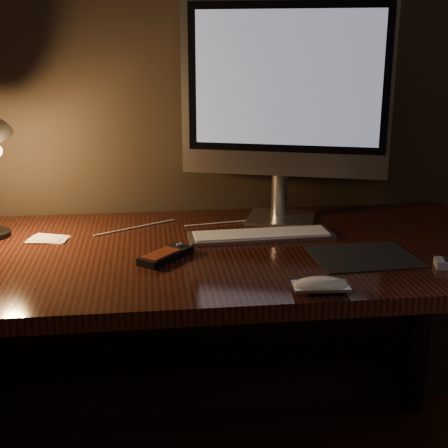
{
  "coord_description": "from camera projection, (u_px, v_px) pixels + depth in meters",
  "views": [
    {
      "loc": [
        -0.15,
        0.33,
        1.27
      ],
      "look_at": [
        0.02,
        1.73,
        0.85
      ],
      "focal_mm": 50.0,
      "sensor_mm": 36.0,
      "label": 1
    }
  ],
  "objects": [
    {
      "name": "media_remote",
      "position": [
        166.0,
        255.0,
        1.54
      ],
      "size": [
        0.15,
        0.16,
        0.03
      ],
      "rotation": [
        0.0,
        0.0,
        0.86
      ],
      "color": "black",
      "rests_on": "desk"
    },
    {
      "name": "desk",
      "position": [
        208.0,
        284.0,
        1.72
      ],
      "size": [
        1.6,
        0.75,
        0.75
      ],
      "color": "#34130B",
      "rests_on": "ground"
    },
    {
      "name": "keyboard",
      "position": [
        261.0,
        235.0,
        1.7
      ],
      "size": [
        0.4,
        0.13,
        0.01
      ],
      "primitive_type": "cube",
      "rotation": [
        0.0,
        0.0,
        0.04
      ],
      "color": "silver",
      "rests_on": "desk"
    },
    {
      "name": "monitor",
      "position": [
        285.0,
        94.0,
        1.76
      ],
      "size": [
        0.58,
        0.23,
        0.63
      ],
      "rotation": [
        0.0,
        0.0,
        -0.32
      ],
      "color": "silver",
      "rests_on": "desk"
    },
    {
      "name": "papers",
      "position": [
        48.0,
        239.0,
        1.69
      ],
      "size": [
        0.12,
        0.1,
        0.01
      ],
      "primitive_type": "cube",
      "rotation": [
        0.0,
        0.0,
        -0.26
      ],
      "color": "white",
      "rests_on": "desk"
    },
    {
      "name": "cable",
      "position": [
        181.0,
        226.0,
        1.8
      ],
      "size": [
        0.48,
        0.16,
        0.0
      ],
      "primitive_type": "cylinder",
      "rotation": [
        0.0,
        1.57,
        0.32
      ],
      "color": "white",
      "rests_on": "desk"
    },
    {
      "name": "mouse",
      "position": [
        321.0,
        287.0,
        1.34
      ],
      "size": [
        0.12,
        0.07,
        0.02
      ],
      "primitive_type": "ellipsoid",
      "rotation": [
        0.0,
        0.0,
        -0.07
      ],
      "color": "white",
      "rests_on": "desk"
    },
    {
      "name": "mousepad",
      "position": [
        364.0,
        257.0,
        1.55
      ],
      "size": [
        0.26,
        0.21,
        0.0
      ],
      "primitive_type": "cube",
      "rotation": [
        0.0,
        0.0,
        0.05
      ],
      "color": "black",
      "rests_on": "desk"
    }
  ]
}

